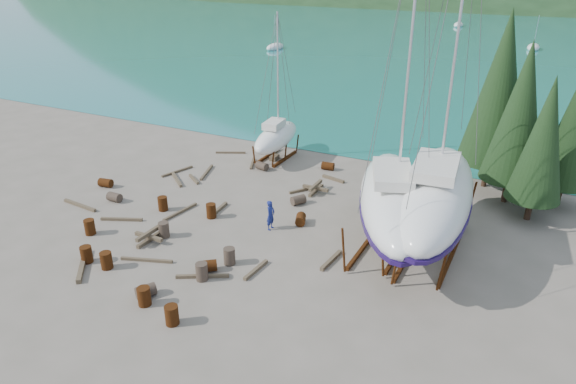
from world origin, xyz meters
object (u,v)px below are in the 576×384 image
at_px(large_sailboat_near, 393,198).
at_px(large_sailboat_far, 435,194).
at_px(small_sailboat_shore, 276,137).
at_px(worker, 271,215).

relative_size(large_sailboat_near, large_sailboat_far, 0.91).
bearing_deg(large_sailboat_near, small_sailboat_shore, 121.88).
relative_size(large_sailboat_far, worker, 11.29).
bearing_deg(large_sailboat_far, worker, -173.76).
xyz_separation_m(large_sailboat_near, worker, (-6.61, -1.00, -2.03)).
relative_size(large_sailboat_near, small_sailboat_shore, 1.68).
relative_size(large_sailboat_near, worker, 10.31).
distance_m(large_sailboat_near, small_sailboat_shore, 14.99).
bearing_deg(large_sailboat_near, large_sailboat_far, 2.86).
bearing_deg(large_sailboat_near, worker, 168.61).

